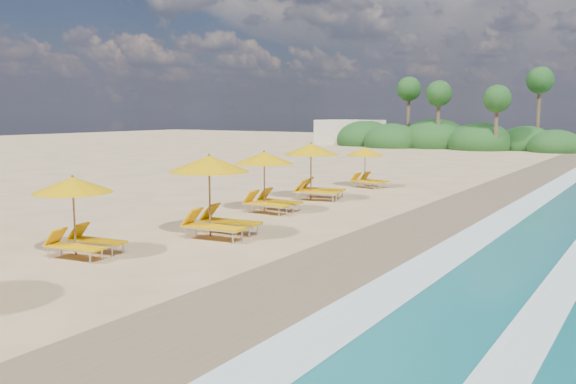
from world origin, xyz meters
name	(u,v)px	position (x,y,z in m)	size (l,w,h in m)	color
ground	(288,229)	(0.00, 0.00, 0.00)	(160.00, 160.00, 0.00)	tan
wet_sand	(405,243)	(4.00, 0.00, 0.01)	(4.00, 160.00, 0.01)	#867050
surf_foam	(501,254)	(6.70, 0.00, 0.03)	(4.00, 160.00, 0.01)	white
station_1	(79,211)	(-2.64, -6.02, 1.19)	(2.51, 2.39, 2.13)	olive
station_2	(215,190)	(-1.21, -2.19, 1.41)	(2.93, 2.77, 2.52)	olive
station_3	(268,177)	(-2.42, 2.41, 1.31)	(2.52, 2.33, 2.33)	olive
station_4	(315,167)	(-2.61, 6.25, 1.38)	(3.00, 2.89, 2.46)	olive
station_5	(367,164)	(-2.50, 11.29, 1.14)	(2.48, 2.38, 2.03)	olive
treeline	(443,138)	(-9.94, 45.51, 1.00)	(25.80, 8.80, 9.74)	#163D14
beach_building	(350,132)	(-22.00, 48.00, 1.40)	(7.00, 5.00, 2.80)	beige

